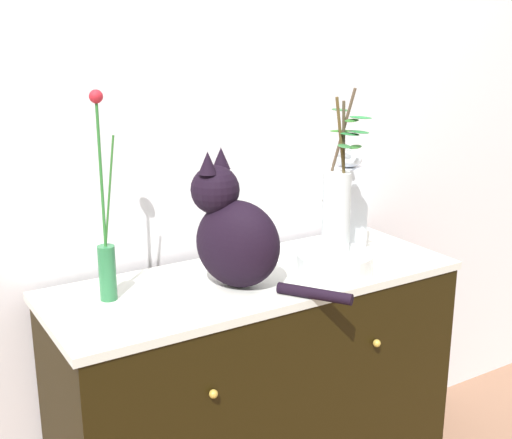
% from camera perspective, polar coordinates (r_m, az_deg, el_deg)
% --- Properties ---
extents(wall_back, '(4.40, 0.08, 2.60)m').
position_cam_1_polar(wall_back, '(2.21, -4.29, 7.88)').
color(wall_back, silver).
rests_on(wall_back, ground_plane).
extents(sideboard, '(1.27, 0.49, 0.88)m').
position_cam_1_polar(sideboard, '(2.24, 0.00, -15.43)').
color(sideboard, black).
rests_on(sideboard, ground_plane).
extents(cat_sitting, '(0.35, 0.45, 0.40)m').
position_cam_1_polar(cat_sitting, '(1.93, -1.89, -1.09)').
color(cat_sitting, black).
rests_on(cat_sitting, sideboard).
extents(vase_slim_green, '(0.07, 0.05, 0.58)m').
position_cam_1_polar(vase_slim_green, '(1.87, -12.65, -2.41)').
color(vase_slim_green, '#2A6D3F').
rests_on(vase_slim_green, sideboard).
extents(bowl_porcelain, '(0.24, 0.24, 0.07)m').
position_cam_1_polar(bowl_porcelain, '(2.08, 6.69, -3.69)').
color(bowl_porcelain, white).
rests_on(bowl_porcelain, sideboard).
extents(vase_glass_clear, '(0.12, 0.21, 0.50)m').
position_cam_1_polar(vase_glass_clear, '(2.02, 6.92, 1.16)').
color(vase_glass_clear, silver).
rests_on(vase_glass_clear, bowl_porcelain).
extents(jar_lidded_porcelain, '(0.10, 0.10, 0.36)m').
position_cam_1_polar(jar_lidded_porcelain, '(2.26, 7.76, 1.45)').
color(jar_lidded_porcelain, silver).
rests_on(jar_lidded_porcelain, sideboard).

